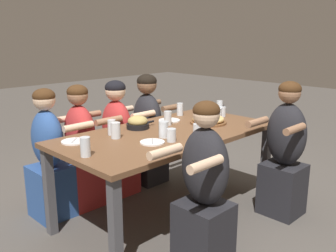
{
  "coord_description": "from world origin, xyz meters",
  "views": [
    {
      "loc": [
        -2.2,
        -2.2,
        1.6
      ],
      "look_at": [
        0.0,
        0.0,
        0.83
      ],
      "focal_mm": 40.0,
      "sensor_mm": 36.0,
      "label": 1
    }
  ],
  "objects": [
    {
      "name": "ground_plane",
      "position": [
        0.0,
        0.0,
        0.0
      ],
      "size": [
        18.0,
        18.0,
        0.0
      ],
      "primitive_type": "plane",
      "color": "#514C47",
      "rests_on": "ground"
    },
    {
      "name": "dining_table",
      "position": [
        0.0,
        0.0,
        0.69
      ],
      "size": [
        1.94,
        0.99,
        0.78
      ],
      "color": "brown",
      "rests_on": "ground"
    },
    {
      "name": "pizza_board_main",
      "position": [
        0.49,
        -0.05,
        0.81
      ],
      "size": [
        0.34,
        0.34,
        0.06
      ],
      "color": "brown",
      "rests_on": "dining_table"
    },
    {
      "name": "skillet_bowl",
      "position": [
        -0.11,
        0.27,
        0.83
      ],
      "size": [
        0.29,
        0.2,
        0.12
      ],
      "color": "black",
      "rests_on": "dining_table"
    },
    {
      "name": "empty_plate_a",
      "position": [
        0.29,
        0.28,
        0.78
      ],
      "size": [
        0.21,
        0.21,
        0.02
      ],
      "color": "white",
      "rests_on": "dining_table"
    },
    {
      "name": "empty_plate_b",
      "position": [
        -0.33,
        -0.16,
        0.78
      ],
      "size": [
        0.19,
        0.19,
        0.02
      ],
      "color": "white",
      "rests_on": "dining_table"
    },
    {
      "name": "empty_plate_c",
      "position": [
        -0.74,
        0.29,
        0.78
      ],
      "size": [
        0.2,
        0.2,
        0.02
      ],
      "color": "white",
      "rests_on": "dining_table"
    },
    {
      "name": "cocktail_glass_blue",
      "position": [
        0.82,
        0.04,
        0.82
      ],
      "size": [
        0.07,
        0.07,
        0.13
      ],
      "color": "silver",
      "rests_on": "dining_table"
    },
    {
      "name": "drinking_glass_a",
      "position": [
        -0.45,
        0.15,
        0.83
      ],
      "size": [
        0.08,
        0.08,
        0.13
      ],
      "color": "silver",
      "rests_on": "dining_table"
    },
    {
      "name": "drinking_glass_b",
      "position": [
        0.72,
        0.01,
        0.83
      ],
      "size": [
        0.07,
        0.07,
        0.1
      ],
      "color": "silver",
      "rests_on": "dining_table"
    },
    {
      "name": "drinking_glass_c",
      "position": [
        -0.15,
        -0.1,
        0.84
      ],
      "size": [
        0.08,
        0.08,
        0.13
      ],
      "color": "silver",
      "rests_on": "dining_table"
    },
    {
      "name": "drinking_glass_d",
      "position": [
        -0.4,
        0.26,
        0.83
      ],
      "size": [
        0.07,
        0.07,
        0.13
      ],
      "color": "silver",
      "rests_on": "dining_table"
    },
    {
      "name": "drinking_glass_e",
      "position": [
        0.17,
        0.17,
        0.83
      ],
      "size": [
        0.07,
        0.07,
        0.13
      ],
      "color": "silver",
      "rests_on": "dining_table"
    },
    {
      "name": "drinking_glass_f",
      "position": [
        0.01,
        -0.32,
        0.83
      ],
      "size": [
        0.07,
        0.07,
        0.12
      ],
      "color": "silver",
      "rests_on": "dining_table"
    },
    {
      "name": "drinking_glass_g",
      "position": [
        0.86,
        0.11,
        0.85
      ],
      "size": [
        0.06,
        0.06,
        0.15
      ],
      "color": "silver",
      "rests_on": "dining_table"
    },
    {
      "name": "drinking_glass_h",
      "position": [
        0.55,
        0.38,
        0.84
      ],
      "size": [
        0.07,
        0.07,
        0.13
      ],
      "color": "silver",
      "rests_on": "dining_table"
    },
    {
      "name": "drinking_glass_i",
      "position": [
        -0.87,
        -0.07,
        0.84
      ],
      "size": [
        0.07,
        0.07,
        0.14
      ],
      "color": "silver",
      "rests_on": "dining_table"
    },
    {
      "name": "drinking_glass_j",
      "position": [
        -0.2,
        -0.23,
        0.82
      ],
      "size": [
        0.07,
        0.07,
        0.1
      ],
      "color": "silver",
      "rests_on": "dining_table"
    },
    {
      "name": "diner_near_right",
      "position": [
        0.74,
        -0.71,
        0.55
      ],
      "size": [
        0.51,
        0.4,
        1.21
      ],
      "rotation": [
        0.0,
        0.0,
        1.57
      ],
      "color": "#232328",
      "rests_on": "ground"
    },
    {
      "name": "diner_far_left",
      "position": [
        -0.75,
        0.71,
        0.53
      ],
      "size": [
        0.51,
        0.4,
        1.16
      ],
      "rotation": [
        0.0,
        0.0,
        -1.57
      ],
      "color": "#2D5193",
      "rests_on": "ground"
    },
    {
      "name": "diner_far_midleft",
      "position": [
        -0.43,
        0.71,
        0.53
      ],
      "size": [
        0.51,
        0.4,
        1.16
      ],
      "rotation": [
        0.0,
        0.0,
        -1.57
      ],
      "color": "#B22D2D",
      "rests_on": "ground"
    },
    {
      "name": "diner_far_center",
      "position": [
        -0.01,
        0.71,
        0.53
      ],
      "size": [
        0.51,
        0.4,
        1.16
      ],
      "rotation": [
        0.0,
        0.0,
        -1.57
      ],
      "color": "#B22D2D",
      "rests_on": "ground"
    },
    {
      "name": "diner_far_midright",
      "position": [
        0.4,
        0.71,
        0.55
      ],
      "size": [
        0.51,
        0.4,
        1.19
      ],
      "rotation": [
        0.0,
        0.0,
        -1.57
      ],
      "color": "#232328",
      "rests_on": "ground"
    },
    {
      "name": "diner_near_midleft",
      "position": [
        -0.37,
        -0.71,
        0.53
      ],
      "size": [
        0.51,
        0.4,
        1.18
      ],
      "rotation": [
        0.0,
        0.0,
        1.57
      ],
      "color": "#232328",
      "rests_on": "ground"
    }
  ]
}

